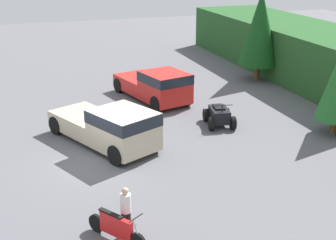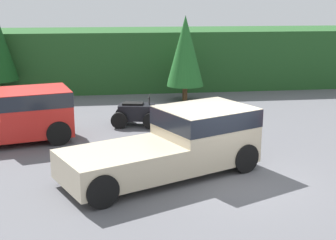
# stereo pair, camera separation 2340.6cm
# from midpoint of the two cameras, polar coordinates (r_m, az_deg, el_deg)

# --- Properties ---
(ground_plane) EXTENTS (80.00, 80.00, 0.00)m
(ground_plane) POSITION_cam_midpoint_polar(r_m,az_deg,el_deg) (12.43, 25.17, -14.55)
(ground_plane) COLOR #5B5B60
(tree_left) EXTENTS (2.61, 2.61, 5.92)m
(tree_left) POSITION_cam_midpoint_polar(r_m,az_deg,el_deg) (26.13, 32.41, 10.16)
(tree_left) COLOR brown
(tree_left) RESTS_ON ground_plane
(pickup_truck_red) EXTENTS (5.91, 3.52, 1.90)m
(pickup_truck_red) POSITION_cam_midpoint_polar(r_m,az_deg,el_deg) (19.59, 21.42, 1.96)
(pickup_truck_red) COLOR red
(pickup_truck_red) RESTS_ON ground_plane
(pickup_truck_second) EXTENTS (6.22, 4.42, 1.90)m
(pickup_truck_second) POSITION_cam_midpoint_polar(r_m,az_deg,el_deg) (13.27, 23.54, -7.00)
(pickup_truck_second) COLOR beige
(pickup_truck_second) RESTS_ON ground_plane
(dirt_bike) EXTENTS (1.94, 1.40, 1.13)m
(dirt_bike) POSITION_cam_midpoint_polar(r_m,az_deg,el_deg) (9.52, 48.58, -29.08)
(dirt_bike) COLOR black
(dirt_bike) RESTS_ON ground_plane
(quad_atv) EXTENTS (2.17, 1.66, 1.24)m
(quad_atv) POSITION_cam_midpoint_polar(r_m,az_deg,el_deg) (18.08, 35.08, -3.67)
(quad_atv) COLOR black
(quad_atv) RESTS_ON ground_plane
(rider_person) EXTENTS (0.47, 0.47, 1.63)m
(rider_person) POSITION_cam_midpoint_polar(r_m,az_deg,el_deg) (9.58, 48.79, -25.41)
(rider_person) COLOR black
(rider_person) RESTS_ON ground_plane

